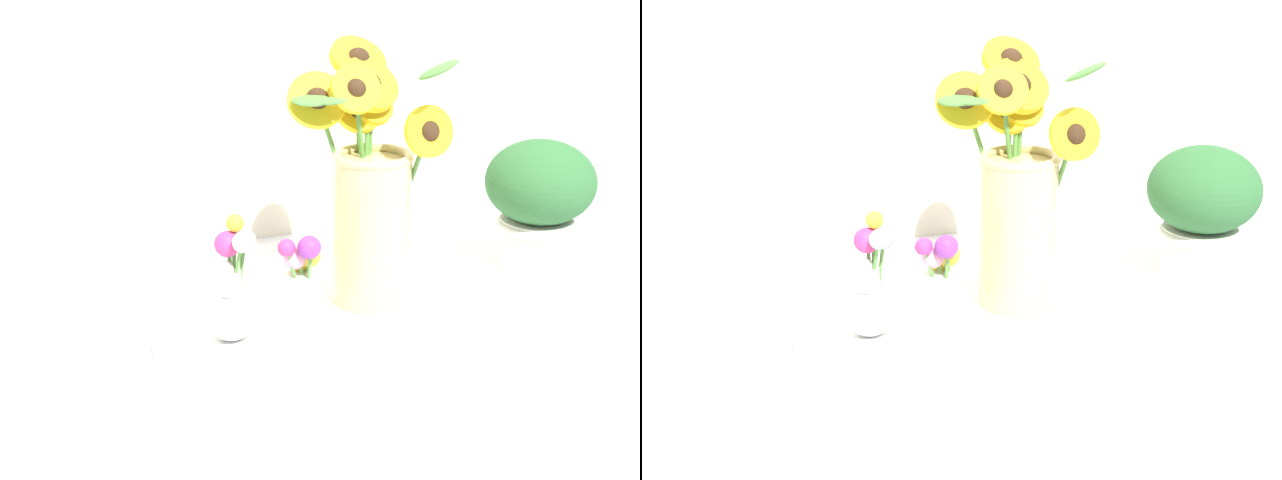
% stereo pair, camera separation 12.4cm
% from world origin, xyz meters
% --- Properties ---
extents(ground_plane, '(6.00, 6.00, 0.00)m').
position_xyz_m(ground_plane, '(0.00, 0.00, 0.00)').
color(ground_plane, silver).
extents(serving_tray, '(0.48, 0.48, 0.02)m').
position_xyz_m(serving_tray, '(0.04, 0.07, 0.01)').
color(serving_tray, white).
rests_on(serving_tray, ground_plane).
extents(mason_jar_sunflowers, '(0.26, 0.23, 0.38)m').
position_xyz_m(mason_jar_sunflowers, '(0.13, 0.10, 0.19)').
color(mason_jar_sunflowers, '#D1B77A').
rests_on(mason_jar_sunflowers, serving_tray).
extents(vase_small_center, '(0.07, 0.07, 0.15)m').
position_xyz_m(vase_small_center, '(-0.01, 0.03, 0.09)').
color(vase_small_center, white).
rests_on(vase_small_center, serving_tray).
extents(vase_bulb_right, '(0.07, 0.07, 0.17)m').
position_xyz_m(vase_bulb_right, '(-0.10, 0.06, 0.09)').
color(vase_bulb_right, white).
rests_on(vase_bulb_right, serving_tray).
extents(potted_plant, '(0.18, 0.18, 0.22)m').
position_xyz_m(potted_plant, '(0.48, 0.17, 0.12)').
color(potted_plant, beige).
rests_on(potted_plant, ground_plane).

